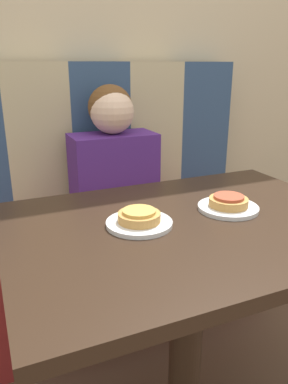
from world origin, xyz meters
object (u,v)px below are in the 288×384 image
(plate_right, at_px, (228,208))
(pizza_right, at_px, (229,201))
(pizza_left, at_px, (139,216))
(person, at_px, (113,162))
(plate_left, at_px, (139,223))

(plate_right, distance_m, pizza_right, 0.02)
(plate_right, xyz_separation_m, pizza_right, (0.00, 0.00, 0.02))
(pizza_left, distance_m, pizza_right, 0.28)
(plate_right, height_order, pizza_right, pizza_right)
(person, relative_size, plate_left, 3.50)
(plate_left, bearing_deg, pizza_right, 0.00)
(pizza_left, bearing_deg, plate_left, -90.00)
(person, bearing_deg, pizza_right, -77.03)
(person, bearing_deg, pizza_left, -102.97)
(plate_left, bearing_deg, person, 77.03)
(pizza_left, xyz_separation_m, pizza_right, (0.28, 0.00, 0.00))
(person, distance_m, plate_left, 0.63)
(plate_right, relative_size, pizza_right, 1.56)
(plate_right, bearing_deg, pizza_right, 90.00)
(plate_left, distance_m, plate_right, 0.28)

